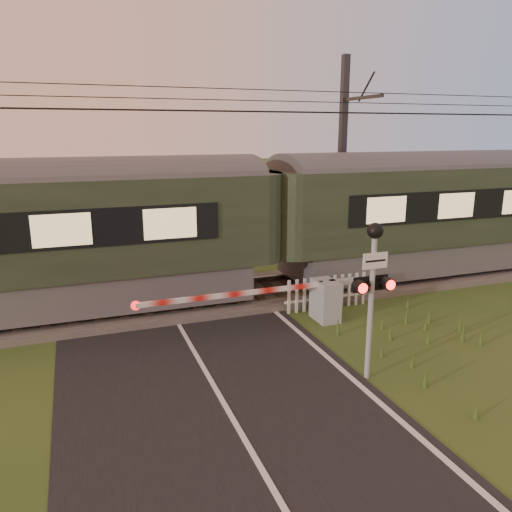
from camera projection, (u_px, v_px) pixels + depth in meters
name	position (u px, v px, depth m)	size (l,w,h in m)	color
ground	(235.00, 423.00, 8.73)	(160.00, 160.00, 0.00)	#2D4B1D
road	(240.00, 430.00, 8.52)	(6.00, 140.00, 0.03)	black
track_bed	(167.00, 303.00, 14.63)	(140.00, 3.40, 0.39)	#47423D
overhead_wires	(158.00, 101.00, 13.24)	(120.00, 0.62, 0.62)	black
train	(267.00, 222.00, 15.14)	(42.78, 2.95, 3.99)	slate
boom_gate	(317.00, 299.00, 13.28)	(6.08, 0.85, 1.13)	gray
crossing_signal	(373.00, 274.00, 9.80)	(0.83, 0.35, 3.26)	gray
picket_fence	(327.00, 292.00, 14.22)	(2.62, 0.08, 0.97)	silver
catenary_mast	(343.00, 161.00, 18.04)	(0.24, 2.47, 7.54)	#2D2D30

